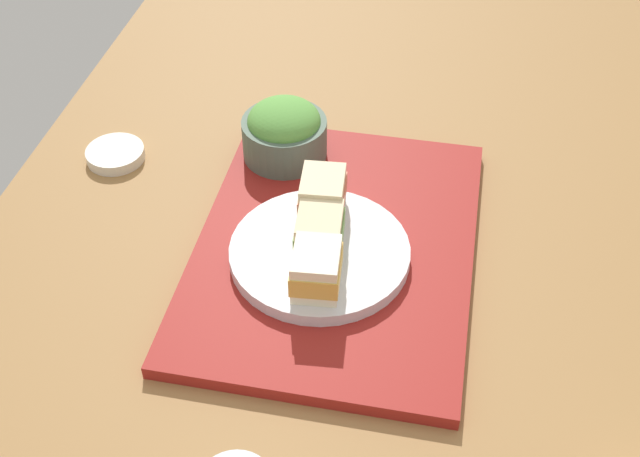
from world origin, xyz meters
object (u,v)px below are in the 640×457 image
sandwich_plate (320,253)px  sandwich_far (316,269)px  salad_bowl (284,131)px  small_sauce_dish (115,154)px  sandwich_near (323,196)px  sandwich_middle (320,232)px

sandwich_plate → sandwich_far: bearing=7.6°
sandwich_plate → salad_bowl: salad_bowl is taller
sandwich_far → small_sauce_dish: size_ratio=0.88×
sandwich_near → salad_bowl: size_ratio=0.63×
sandwich_middle → salad_bowl: bearing=-155.6°
salad_bowl → small_sauce_dish: size_ratio=1.42×
sandwich_far → salad_bowl: salad_bowl is taller
sandwich_plate → sandwich_near: 6.94cm
small_sauce_dish → sandwich_near: bearing=73.1°
small_sauce_dish → sandwich_far: bearing=56.9°
sandwich_middle → salad_bowl: size_ratio=0.60×
sandwich_middle → small_sauce_dish: bearing=-115.7°
salad_bowl → small_sauce_dish: bearing=-81.9°
sandwich_middle → sandwich_near: bearing=-172.4°
sandwich_near → sandwich_middle: 5.92cm
sandwich_middle → sandwich_plate: bearing=0.0°
sandwich_far → salad_bowl: 26.02cm
salad_bowl → small_sauce_dish: (3.30, -23.16, -4.80)cm
sandwich_near → sandwich_middle: size_ratio=1.05×
sandwich_plate → sandwich_middle: bearing=0.0°
sandwich_near → small_sauce_dish: sandwich_near is taller
sandwich_far → small_sauce_dish: bearing=-123.1°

